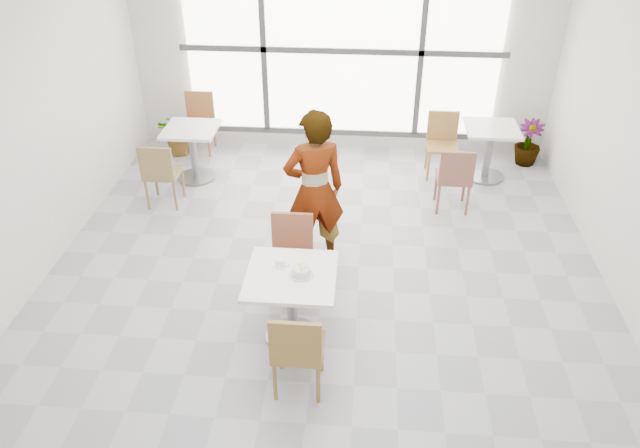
# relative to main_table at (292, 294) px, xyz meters

# --- Properties ---
(floor) EXTENTS (7.00, 7.00, 0.00)m
(floor) POSITION_rel_main_table_xyz_m (0.22, 0.76, -0.52)
(floor) COLOR #9E9EA5
(floor) RESTS_ON ground
(wall_back) EXTENTS (6.00, 0.00, 6.00)m
(wall_back) POSITION_rel_main_table_xyz_m (0.22, 4.26, 0.98)
(wall_back) COLOR silver
(wall_back) RESTS_ON ground
(wall_left) EXTENTS (0.00, 7.00, 7.00)m
(wall_left) POSITION_rel_main_table_xyz_m (-2.78, 0.76, 0.98)
(wall_left) COLOR silver
(wall_left) RESTS_ON ground
(window) EXTENTS (4.60, 0.07, 2.52)m
(window) POSITION_rel_main_table_xyz_m (0.22, 4.19, 0.98)
(window) COLOR white
(window) RESTS_ON ground
(main_table) EXTENTS (0.80, 0.80, 0.75)m
(main_table) POSITION_rel_main_table_xyz_m (0.00, 0.00, 0.00)
(main_table) COLOR white
(main_table) RESTS_ON ground
(chair_near) EXTENTS (0.42, 0.42, 0.87)m
(chair_near) POSITION_rel_main_table_xyz_m (0.12, -0.66, -0.02)
(chair_near) COLOR olive
(chair_near) RESTS_ON ground
(chair_far) EXTENTS (0.42, 0.42, 0.87)m
(chair_far) POSITION_rel_main_table_xyz_m (-0.09, 0.73, -0.02)
(chair_far) COLOR #975337
(chair_far) RESTS_ON ground
(oatmeal_bowl) EXTENTS (0.21, 0.21, 0.09)m
(oatmeal_bowl) POSITION_rel_main_table_xyz_m (0.09, -0.00, 0.27)
(oatmeal_bowl) COLOR silver
(oatmeal_bowl) RESTS_ON main_table
(coffee_cup) EXTENTS (0.16, 0.13, 0.07)m
(coffee_cup) POSITION_rel_main_table_xyz_m (-0.11, 0.13, 0.26)
(coffee_cup) COLOR white
(coffee_cup) RESTS_ON main_table
(person) EXTENTS (0.76, 0.62, 1.79)m
(person) POSITION_rel_main_table_xyz_m (0.09, 1.26, 0.37)
(person) COLOR black
(person) RESTS_ON ground
(bg_table_left) EXTENTS (0.70, 0.70, 0.75)m
(bg_table_left) POSITION_rel_main_table_xyz_m (-1.72, 3.07, -0.04)
(bg_table_left) COLOR white
(bg_table_left) RESTS_ON ground
(bg_table_right) EXTENTS (0.70, 0.70, 0.75)m
(bg_table_right) POSITION_rel_main_table_xyz_m (2.28, 3.43, -0.04)
(bg_table_right) COLOR white
(bg_table_right) RESTS_ON ground
(bg_chair_left_near) EXTENTS (0.42, 0.42, 0.87)m
(bg_chair_left_near) POSITION_rel_main_table_xyz_m (-1.93, 2.30, -0.02)
(bg_chair_left_near) COLOR olive
(bg_chair_left_near) RESTS_ON ground
(bg_chair_left_far) EXTENTS (0.42, 0.42, 0.87)m
(bg_chair_left_far) POSITION_rel_main_table_xyz_m (-1.87, 4.02, -0.02)
(bg_chair_left_far) COLOR #A3643A
(bg_chair_left_far) RESTS_ON ground
(bg_chair_right_near) EXTENTS (0.42, 0.42, 0.87)m
(bg_chair_right_near) POSITION_rel_main_table_xyz_m (1.72, 2.48, -0.02)
(bg_chair_right_near) COLOR brown
(bg_chair_right_near) RESTS_ON ground
(bg_chair_right_far) EXTENTS (0.42, 0.42, 0.87)m
(bg_chair_right_far) POSITION_rel_main_table_xyz_m (1.66, 3.53, -0.02)
(bg_chair_right_far) COLOR #A1773B
(bg_chair_right_far) RESTS_ON ground
(plant_left) EXTENTS (0.69, 0.64, 0.64)m
(plant_left) POSITION_rel_main_table_xyz_m (-2.13, 3.83, -0.20)
(plant_left) COLOR #4A793F
(plant_left) RESTS_ON ground
(plant_right) EXTENTS (0.48, 0.48, 0.66)m
(plant_right) POSITION_rel_main_table_xyz_m (2.92, 3.91, -0.19)
(plant_right) COLOR #4C7E3C
(plant_right) RESTS_ON ground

